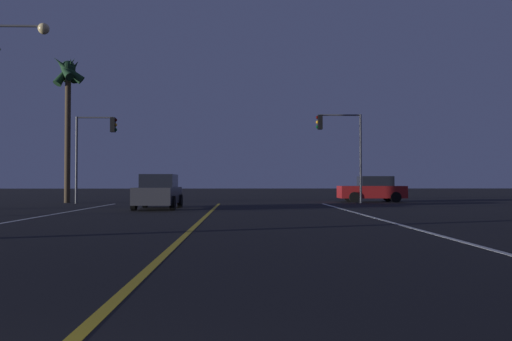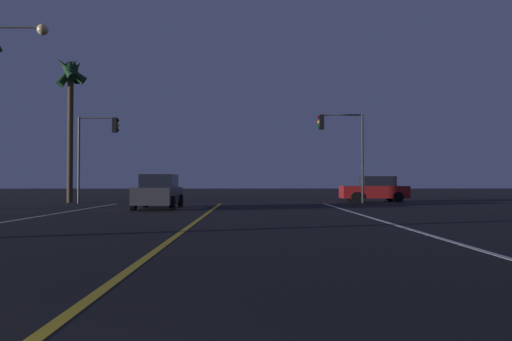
{
  "view_description": "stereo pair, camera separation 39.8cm",
  "coord_description": "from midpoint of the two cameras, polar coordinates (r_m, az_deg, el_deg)",
  "views": [
    {
      "loc": [
        1.42,
        -1.22,
        1.33
      ],
      "look_at": [
        2.1,
        24.4,
        1.9
      ],
      "focal_mm": 35.48,
      "sensor_mm": 36.0,
      "label": 1
    },
    {
      "loc": [
        1.82,
        -1.22,
        1.33
      ],
      "look_at": [
        2.1,
        24.4,
        1.9
      ],
      "focal_mm": 35.48,
      "sensor_mm": 36.0,
      "label": 2
    }
  ],
  "objects": [
    {
      "name": "traffic_light_near_right",
      "position": [
        31.92,
        9.05,
        3.71
      ],
      "size": [
        2.87,
        0.36,
        5.55
      ],
      "rotation": [
        0.0,
        0.0,
        3.14
      ],
      "color": "#4C4C51",
      "rests_on": "ground"
    },
    {
      "name": "traffic_light_near_left",
      "position": [
        32.7,
        -17.95,
        3.36
      ],
      "size": [
        2.54,
        0.36,
        5.34
      ],
      "color": "#4C4C51",
      "rests_on": "ground"
    },
    {
      "name": "lane_edge_right",
      "position": [
        13.87,
        18.31,
        -6.7
      ],
      "size": [
        0.16,
        35.54,
        0.01
      ],
      "primitive_type": "cube",
      "color": "silver",
      "rests_on": "ground"
    },
    {
      "name": "street_lamp_left_mid",
      "position": [
        22.26,
        -27.34,
        7.99
      ],
      "size": [
        2.57,
        0.44,
        7.55
      ],
      "color": "#4C4C51",
      "rests_on": "ground"
    },
    {
      "name": "car_crossing_side",
      "position": [
        34.28,
        12.67,
        -2.1
      ],
      "size": [
        4.3,
        2.02,
        1.7
      ],
      "rotation": [
        0.0,
        0.0,
        3.14
      ],
      "color": "black",
      "rests_on": "ground"
    },
    {
      "name": "car_oncoming",
      "position": [
        25.34,
        -11.38,
        -2.41
      ],
      "size": [
        2.02,
        4.3,
        1.7
      ],
      "rotation": [
        0.0,
        0.0,
        -1.57
      ],
      "color": "black",
      "rests_on": "ground"
    },
    {
      "name": "palm_tree_left_far",
      "position": [
        34.83,
        -20.74,
        9.01
      ],
      "size": [
        2.19,
        2.03,
        9.53
      ],
      "color": "#473826",
      "rests_on": "ground"
    },
    {
      "name": "lane_center_divider",
      "position": [
        13.16,
        -8.65,
        -7.05
      ],
      "size": [
        0.16,
        35.54,
        0.01
      ],
      "primitive_type": "cube",
      "color": "gold",
      "rests_on": "ground"
    }
  ]
}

